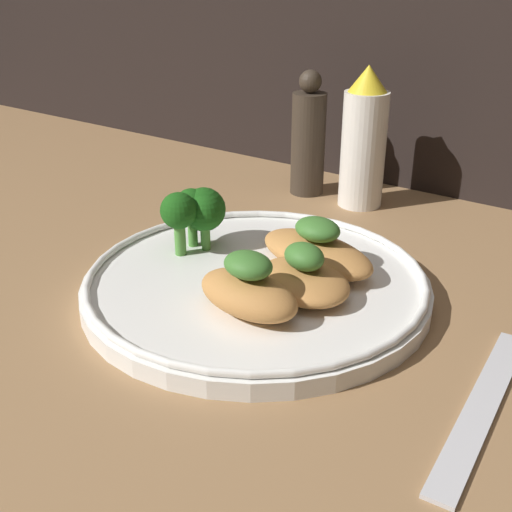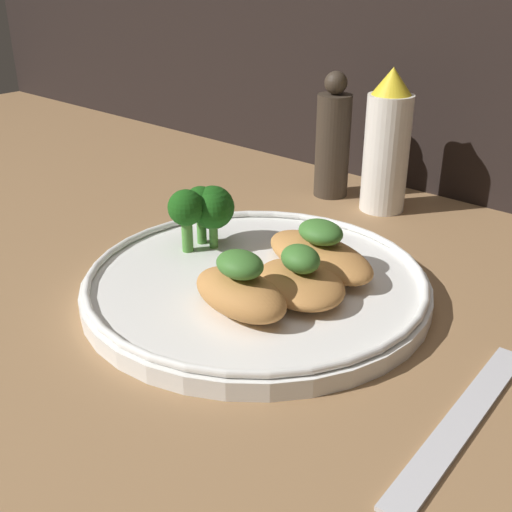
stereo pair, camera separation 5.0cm
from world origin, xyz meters
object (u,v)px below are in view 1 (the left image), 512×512
at_px(sauce_bottle, 364,141).
at_px(pepper_grinder, 308,139).
at_px(plate, 256,283).
at_px(broccoli_bunch, 196,211).

xyz_separation_m(sauce_bottle, pepper_grinder, (-0.07, 0.00, -0.01)).
relative_size(plate, sauce_bottle, 1.87).
relative_size(broccoli_bunch, sauce_bottle, 0.43).
height_order(plate, pepper_grinder, pepper_grinder).
bearing_deg(sauce_bottle, broccoli_bunch, -103.45).
height_order(plate, broccoli_bunch, broccoli_bunch).
bearing_deg(plate, pepper_grinder, 111.68).
height_order(broccoli_bunch, pepper_grinder, pepper_grinder).
distance_m(sauce_bottle, pepper_grinder, 0.07).
relative_size(broccoli_bunch, pepper_grinder, 0.46).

